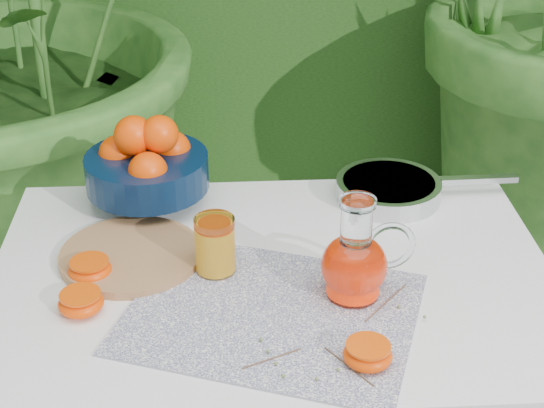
{
  "coord_description": "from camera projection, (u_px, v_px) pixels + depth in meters",
  "views": [
    {
      "loc": [
        -0.18,
        -1.13,
        1.58
      ],
      "look_at": [
        -0.11,
        0.11,
        0.88
      ],
      "focal_mm": 55.0,
      "sensor_mm": 36.0,
      "label": 1
    }
  ],
  "objects": [
    {
      "name": "orange_halves",
      "position": [
        172.0,
        307.0,
        1.36
      ],
      "size": [
        0.54,
        0.34,
        0.04
      ],
      "color": "#F84402",
      "rests_on": "white_table"
    },
    {
      "name": "fruit_bowl",
      "position": [
        147.0,
        164.0,
        1.65
      ],
      "size": [
        0.28,
        0.28,
        0.19
      ],
      "color": "black",
      "rests_on": "white_table"
    },
    {
      "name": "saute_pan",
      "position": [
        390.0,
        188.0,
        1.7
      ],
      "size": [
        0.38,
        0.22,
        0.04
      ],
      "color": "#B9B9BE",
      "rests_on": "white_table"
    },
    {
      "name": "juice_tumbler",
      "position": [
        215.0,
        246.0,
        1.45
      ],
      "size": [
        0.08,
        0.08,
        0.1
      ],
      "color": "white",
      "rests_on": "white_table"
    },
    {
      "name": "cutting_board",
      "position": [
        131.0,
        255.0,
        1.51
      ],
      "size": [
        0.32,
        0.32,
        0.02
      ],
      "primitive_type": "cylinder",
      "rotation": [
        0.0,
        0.0,
        0.28
      ],
      "color": "#956543",
      "rests_on": "white_table"
    },
    {
      "name": "thyme_sprigs",
      "position": [
        340.0,
        339.0,
        1.3
      ],
      "size": [
        0.3,
        0.25,
        0.01
      ],
      "color": "brown",
      "rests_on": "white_table"
    },
    {
      "name": "placemat",
      "position": [
        271.0,
        313.0,
        1.37
      ],
      "size": [
        0.56,
        0.5,
        0.0
      ],
      "primitive_type": "cube",
      "rotation": [
        0.0,
        0.0,
        -0.35
      ],
      "color": "#0B0D3F",
      "rests_on": "white_table"
    },
    {
      "name": "white_table",
      "position": [
        273.0,
        311.0,
        1.51
      ],
      "size": [
        1.0,
        0.7,
        0.75
      ],
      "color": "white",
      "rests_on": "ground"
    },
    {
      "name": "juice_pitcher",
      "position": [
        356.0,
        263.0,
        1.38
      ],
      "size": [
        0.16,
        0.12,
        0.18
      ],
      "color": "white",
      "rests_on": "white_table"
    }
  ]
}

